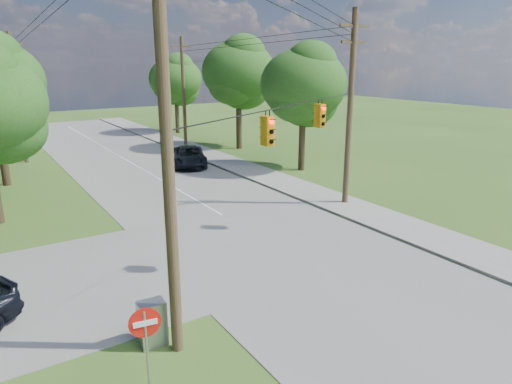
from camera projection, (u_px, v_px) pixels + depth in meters
ground at (313, 309)px, 14.99m from camera, size 140.00×140.00×0.00m
main_road at (276, 246)px, 20.07m from camera, size 10.00×100.00×0.03m
sidewalk_east at (382, 218)px, 23.52m from camera, size 2.60×100.00×0.12m
pole_sw at (166, 130)px, 11.21m from camera, size 2.00×0.32×12.00m
pole_ne at (350, 107)px, 24.56m from camera, size 2.00×0.32×10.50m
pole_north_e at (184, 91)px, 42.47m from camera, size 2.00×0.32×10.00m
pole_north_w at (18, 98)px, 35.29m from camera, size 2.00×0.32×10.00m
power_lines at (194, 34)px, 22.58m from camera, size 13.93×29.62×4.93m
traffic_signals at (297, 122)px, 18.38m from camera, size 4.91×3.27×1.05m
tree_e_near at (304, 84)px, 32.42m from camera, size 6.20×6.20×8.81m
tree_e_mid at (238, 72)px, 40.60m from camera, size 6.60×6.60×9.64m
tree_e_far at (175, 79)px, 50.08m from camera, size 5.80×5.80×8.32m
car_main_north at (189, 156)px, 35.24m from camera, size 4.15×5.83×1.48m
control_cabinet at (152, 323)px, 12.98m from camera, size 0.77×0.57×1.34m
do_not_enter_sign at (146, 332)px, 10.76m from camera, size 0.77×0.17×2.34m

